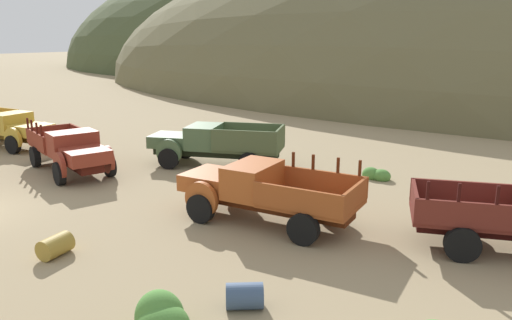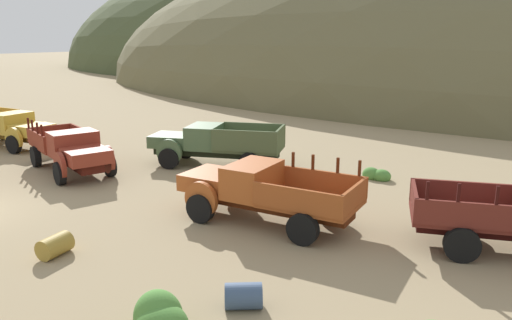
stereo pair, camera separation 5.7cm
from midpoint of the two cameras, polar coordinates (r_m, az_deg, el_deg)
name	(u,v)px [view 1 (the left image)]	position (r m, az deg, el deg)	size (l,w,h in m)	color
hill_center	(302,66)	(102.60, 5.28, 10.68)	(105.60, 78.68, 42.89)	#424C2D
truck_faded_yellow	(10,129)	(30.06, -26.37, 3.23)	(6.22, 2.62, 1.91)	brown
truck_rust_red	(73,151)	(23.15, -20.31, 0.95)	(6.27, 3.92, 2.16)	#42140D
truck_weathered_green	(207,144)	(23.23, -5.65, 1.85)	(6.43, 3.96, 1.91)	#232B1B
truck_oxide_orange	(256,190)	(16.23, -0.14, -3.50)	(6.03, 2.76, 2.16)	#51220D
oil_drum_spare	(55,246)	(14.91, -22.09, -9.11)	(0.71, 0.96, 0.59)	olive
oil_drum_foreground	(245,296)	(11.42, -1.46, -15.30)	(1.02, 0.96, 0.59)	#384C6B
bush_back_edge	(376,175)	(21.65, 13.53, -1.70)	(1.22, 0.69, 0.61)	#4C8438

